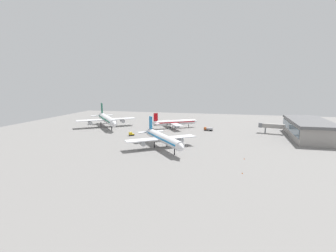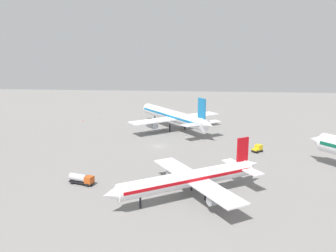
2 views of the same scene
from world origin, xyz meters
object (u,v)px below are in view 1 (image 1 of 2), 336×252
safety_cone_mid_apron (242,173)px  baggage_tug (131,134)px  airplane_distant (107,119)px  safety_cone_near_gate (244,159)px  fuel_truck (208,129)px  airplane_at_gate (174,122)px  airplane_taxiing (163,138)px

safety_cone_mid_apron → baggage_tug: bearing=48.7°
airplane_distant → safety_cone_near_gate: size_ratio=79.54×
baggage_tug → safety_cone_mid_apron: baggage_tug is taller
fuel_truck → safety_cone_near_gate: bearing=125.7°
airplane_distant → baggage_tug: 42.50m
airplane_at_gate → safety_cone_near_gate: bearing=-89.4°
safety_cone_near_gate → baggage_tug: bearing=60.5°
airplane_distant → safety_cone_mid_apron: size_ratio=79.54×
airplane_distant → safety_cone_mid_apron: bearing=11.0°
baggage_tug → airplane_at_gate: bearing=-161.4°
airplane_at_gate → baggage_tug: airplane_at_gate is taller
baggage_tug → safety_cone_mid_apron: (-60.34, -68.75, -0.86)m
airplane_at_gate → baggage_tug: 41.51m
airplane_distant → safety_cone_near_gate: 122.06m
airplane_at_gate → safety_cone_mid_apron: airplane_at_gate is taller
fuel_truck → safety_cone_near_gate: size_ratio=10.97×
safety_cone_near_gate → safety_cone_mid_apron: (-20.75, 1.24, 0.00)m
airplane_taxiing → airplane_at_gate: bearing=149.7°
airplane_at_gate → fuel_truck: size_ratio=5.27×
safety_cone_near_gate → safety_cone_mid_apron: same height
airplane_distant → safety_cone_mid_apron: (-88.75, -99.95, -5.95)m
airplane_at_gate → airplane_distant: 52.20m
safety_cone_near_gate → safety_cone_mid_apron: 20.79m
airplane_taxiing → baggage_tug: airplane_taxiing is taller
airplane_distant → airplane_at_gate: bearing=60.9°
airplane_taxiing → safety_cone_near_gate: size_ratio=68.46×
fuel_truck → safety_cone_mid_apron: (-91.21, -21.82, -1.09)m
safety_cone_mid_apron → fuel_truck: bearing=13.5°
safety_cone_near_gate → safety_cone_mid_apron: size_ratio=1.00×
fuel_truck → safety_cone_near_gate: (-70.45, -23.06, -1.09)m
airplane_at_gate → baggage_tug: (-36.00, 20.42, -3.19)m
airplane_taxiing → safety_cone_mid_apron: size_ratio=68.46×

